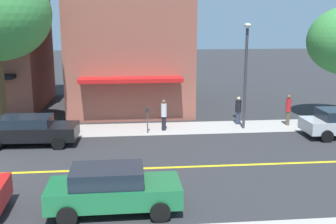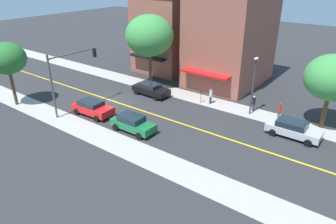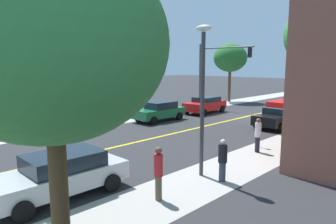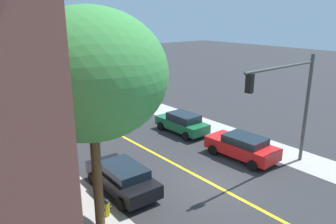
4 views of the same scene
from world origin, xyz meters
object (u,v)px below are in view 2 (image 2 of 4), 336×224
parking_meter (201,95)px  red_sedan_right_curb (92,108)px  street_tree_right_corner (7,59)px  pedestrian_red_shirt (279,110)px  silver_sedan_left_curb (293,129)px  fire_hydrant (151,86)px  green_sedan_right_curb (133,123)px  street_lamp (254,80)px  traffic_light_mast (67,71)px  pedestrian_black_shirt (254,103)px  street_tree_left_far (332,78)px  pedestrian_white_shirt (211,95)px  black_sedan_left_curb (151,89)px  street_tree_left_near (150,36)px

parking_meter → red_sedan_right_curb: red_sedan_right_curb is taller
street_tree_right_corner → pedestrian_red_shirt: bearing=118.8°
silver_sedan_left_curb → fire_hydrant: bearing=174.7°
pedestrian_red_shirt → green_sedan_right_curb: bearing=67.0°
street_lamp → pedestrian_red_shirt: street_lamp is taller
parking_meter → traffic_light_mast: traffic_light_mast is taller
pedestrian_black_shirt → street_tree_left_far: bearing=-98.7°
red_sedan_right_curb → silver_sedan_left_curb: size_ratio=0.98×
pedestrian_white_shirt → pedestrian_black_shirt: (-1.00, 4.56, -0.07)m
traffic_light_mast → street_tree_left_far: bearing=-61.8°
street_tree_left_far → black_sedan_left_curb: size_ratio=1.50×
street_tree_left_near → street_tree_left_far: street_tree_left_near is taller
street_lamp → red_sedan_right_curb: street_lamp is taller
fire_hydrant → pedestrian_black_shirt: pedestrian_black_shirt is taller
pedestrian_white_shirt → pedestrian_black_shirt: 4.67m
parking_meter → pedestrian_red_shirt: 8.45m
green_sedan_right_curb → pedestrian_black_shirt: size_ratio=2.58×
green_sedan_right_curb → street_tree_left_near: bearing=121.2°
fire_hydrant → parking_meter: parking_meter is taller
street_lamp → red_sedan_right_curb: size_ratio=1.32×
red_sedan_right_curb → parking_meter: bearing=49.3°
green_sedan_right_curb → silver_sedan_left_curb: size_ratio=0.93×
fire_hydrant → street_lamp: bearing=91.7°
fire_hydrant → street_tree_left_far: bearing=94.9°
street_tree_right_corner → red_sedan_right_curb: size_ratio=1.51×
street_tree_right_corner → pedestrian_black_shirt: street_tree_right_corner is taller
street_tree_right_corner → traffic_light_mast: 6.97m
street_tree_right_corner → black_sedan_left_curb: (-11.00, 10.17, -4.42)m
pedestrian_black_shirt → street_tree_right_corner: bearing=111.6°
green_sedan_right_curb → traffic_light_mast: bearing=-176.4°
street_tree_right_corner → green_sedan_right_curb: bearing=102.1°
traffic_light_mast → black_sedan_left_curb: (-8.45, 3.74, -3.62)m
black_sedan_left_curb → street_lamp: bearing=12.0°
street_tree_left_near → green_sedan_right_curb: street_tree_left_near is taller
black_sedan_left_curb → parking_meter: bearing=16.5°
street_tree_left_near → green_sedan_right_curb: (10.12, 6.22, -5.64)m
black_sedan_left_curb → pedestrian_red_shirt: pedestrian_red_shirt is taller
street_tree_right_corner → pedestrian_black_shirt: 26.17m
street_lamp → pedestrian_black_shirt: (-0.97, -0.07, -2.85)m
fire_hydrant → silver_sedan_left_curb: silver_sedan_left_curb is taller
street_lamp → silver_sedan_left_curb: 6.18m
street_tree_left_far → traffic_light_mast: size_ratio=1.08×
street_lamp → red_sedan_right_curb: 16.46m
street_lamp → street_tree_left_far: bearing=100.9°
street_tree_left_far → green_sedan_right_curb: bearing=-51.0°
street_tree_right_corner → black_sedan_left_curb: size_ratio=1.48×
street_tree_right_corner → fire_hydrant: bearing=145.3°
street_tree_left_far → red_sedan_right_curb: bearing=-60.4°
street_lamp → black_sedan_left_curb: street_lamp is taller
parking_meter → pedestrian_black_shirt: bearing=105.0°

